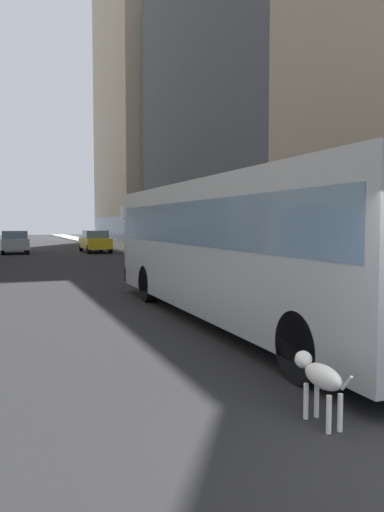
# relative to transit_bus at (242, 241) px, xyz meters

# --- Properties ---
(ground_plane) EXTENTS (120.00, 120.00, 0.00)m
(ground_plane) POSITION_rel_transit_bus_xyz_m (-1.20, 28.02, -1.78)
(ground_plane) COLOR #232326
(sidewalk_right) EXTENTS (2.40, 110.00, 0.15)m
(sidewalk_right) POSITION_rel_transit_bus_xyz_m (4.50, 28.02, -1.70)
(sidewalk_right) COLOR #ADA89E
(sidewalk_right) RESTS_ON ground
(building_right_mid) EXTENTS (8.10, 22.22, 23.90)m
(building_right_mid) POSITION_rel_transit_bus_xyz_m (10.70, 21.51, 10.16)
(building_right_mid) COLOR #4C515B
(building_right_mid) RESTS_ON ground
(building_right_far) EXTENTS (10.18, 16.44, 39.10)m
(building_right_far) POSITION_rel_transit_bus_xyz_m (10.70, 42.63, 17.77)
(building_right_far) COLOR #B2A893
(building_right_far) RESTS_ON ground
(transit_bus) EXTENTS (2.78, 11.53, 3.05)m
(transit_bus) POSITION_rel_transit_bus_xyz_m (0.00, 0.00, 0.00)
(transit_bus) COLOR #999EA3
(transit_bus) RESTS_ON ground
(car_silver_sedan) EXTENTS (1.84, 3.91, 1.62)m
(car_silver_sedan) POSITION_rel_transit_bus_xyz_m (-4.00, 28.32, -0.96)
(car_silver_sedan) COLOR #B7BABF
(car_silver_sedan) RESTS_ON ground
(car_yellow_taxi) EXTENTS (1.74, 4.55, 1.62)m
(car_yellow_taxi) POSITION_rel_transit_bus_xyz_m (1.60, 27.58, -0.95)
(car_yellow_taxi) COLOR yellow
(car_yellow_taxi) RESTS_ON ground
(car_white_van) EXTENTS (1.85, 3.93, 1.62)m
(car_white_van) POSITION_rel_transit_bus_xyz_m (1.60, 10.91, -0.96)
(car_white_van) COLOR silver
(car_white_van) RESTS_ON ground
(dalmatian_dog) EXTENTS (0.22, 0.96, 0.72)m
(dalmatian_dog) POSITION_rel_transit_bus_xyz_m (-1.72, -5.38, -1.26)
(dalmatian_dog) COLOR white
(dalmatian_dog) RESTS_ON ground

